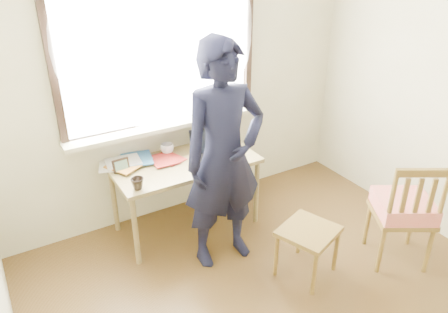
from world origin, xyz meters
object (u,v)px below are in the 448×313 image
desk (185,169)px  work_chair (308,236)px  laptop (212,150)px  mug_dark (138,184)px  person (224,158)px  mug_white (167,149)px  side_chair (404,208)px

desk → work_chair: (0.53, -1.06, -0.25)m
laptop → work_chair: bearing=-75.1°
mug_dark → person: person is taller
desk → mug_white: size_ratio=10.78×
work_chair → side_chair: size_ratio=0.55×
mug_white → mug_dark: 0.64m
desk → mug_white: 0.26m
mug_dark → person: size_ratio=0.06×
desk → person: person is taller
mug_white → person: 0.79m
work_chair → mug_white: bearing=114.8°
mug_dark → person: 0.70m
mug_dark → side_chair: side_chair is taller
desk → mug_white: mug_white is taller
mug_white → desk: bearing=-74.5°
desk → person: size_ratio=0.68×
desk → mug_dark: mug_dark is taller
laptop → side_chair: size_ratio=0.41×
laptop → mug_white: bearing=141.3°
desk → mug_dark: (-0.52, -0.23, 0.12)m
mug_white → side_chair: bearing=-48.7°
work_chair → side_chair: side_chair is taller
laptop → side_chair: bearing=-51.2°
laptop → work_chair: size_ratio=0.75×
mug_white → person: size_ratio=0.06×
person → desk: bearing=101.8°
laptop → person: 0.56m
mug_dark → laptop: bearing=14.4°
mug_white → side_chair: side_chair is taller
side_chair → laptop: bearing=128.8°
laptop → side_chair: side_chair is taller
work_chair → side_chair: bearing=-18.5°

